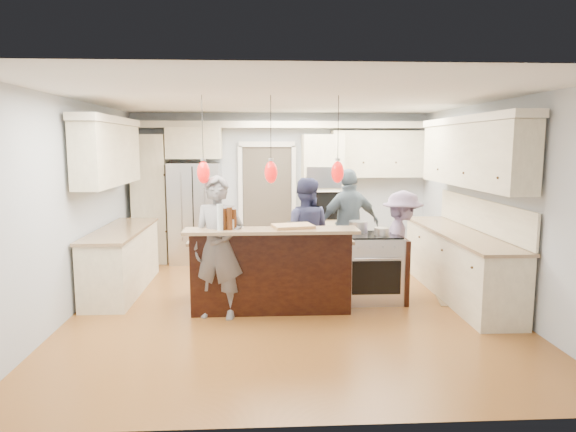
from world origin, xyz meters
name	(u,v)px	position (x,y,z in m)	size (l,w,h in m)	color
ground_plane	(289,304)	(0.00, 0.00, 0.00)	(6.00, 6.00, 0.00)	#A5632D
room_shell	(289,169)	(0.00, 0.00, 1.82)	(5.54, 6.04, 2.72)	#B2BCC6
refrigerator	(196,213)	(-1.55, 2.64, 0.90)	(0.90, 0.70, 1.80)	#B7B7BC
oven_column	(322,198)	(0.75, 2.67, 1.15)	(0.72, 0.69, 2.30)	#EFE7C2
back_upper_cabinets	(240,170)	(-0.75, 2.76, 1.67)	(5.30, 0.61, 2.54)	#EFE7C2
right_counter_run	(463,222)	(2.44, 0.30, 1.06)	(0.64, 3.10, 2.51)	#EFE7C2
left_cabinets	(117,219)	(-2.44, 0.80, 1.06)	(0.64, 2.30, 2.51)	#EFE7C2
kitchen_island	(271,268)	(-0.25, 0.07, 0.49)	(2.10, 1.46, 1.12)	black
island_range	(373,267)	(1.16, 0.15, 0.46)	(0.82, 0.71, 0.92)	#B7B7BC
pendant_lights	(271,172)	(-0.25, -0.51, 1.80)	(1.75, 0.15, 1.03)	black
person_bar_end	(218,248)	(-0.90, -0.45, 0.88)	(0.64, 0.42, 1.76)	slate
person_far_left	(305,233)	(0.28, 0.85, 0.82)	(0.80, 0.62, 1.65)	navy
person_far_right	(349,225)	(1.00, 1.19, 0.88)	(1.03, 0.43, 1.76)	slate
person_range_side	(402,244)	(1.60, 0.33, 0.75)	(0.96, 0.55, 1.49)	gray
floor_rug	(459,297)	(2.40, 0.20, 0.01)	(0.64, 0.94, 0.01)	#836647
water_bottle	(220,217)	(-0.86, -0.61, 1.28)	(0.07, 0.07, 0.31)	silver
beer_bottle_a	(230,219)	(-0.75, -0.58, 1.26)	(0.07, 0.07, 0.27)	#48220C
beer_bottle_b	(234,219)	(-0.70, -0.53, 1.24)	(0.06, 0.06, 0.24)	#48220C
beer_bottle_c	(224,219)	(-0.81, -0.57, 1.25)	(0.06, 0.06, 0.25)	#48220C
drink_can	(232,224)	(-0.72, -0.54, 1.18)	(0.07, 0.07, 0.12)	#B7B7BC
cutting_board	(293,226)	(0.02, -0.47, 1.14)	(0.48, 0.34, 0.04)	tan
pot_large	(358,227)	(0.98, 0.34, 1.00)	(0.26, 0.26, 0.15)	#B7B7BC
pot_small	(382,231)	(1.25, 0.08, 0.97)	(0.20, 0.20, 0.10)	#B7B7BC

